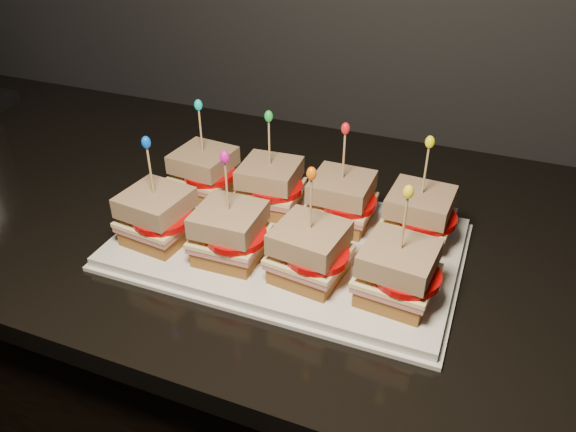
% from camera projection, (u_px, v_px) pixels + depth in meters
% --- Properties ---
extents(cabinet, '(2.65, 0.65, 0.85)m').
position_uv_depth(cabinet, '(180.00, 372.00, 1.19)').
color(cabinet, black).
rests_on(cabinet, ground).
extents(granite_slab, '(2.69, 0.69, 0.03)m').
position_uv_depth(granite_slab, '(153.00, 194.00, 0.95)').
color(granite_slab, black).
rests_on(granite_slab, cabinet).
extents(platter, '(0.46, 0.29, 0.02)m').
position_uv_depth(platter, '(288.00, 243.00, 0.79)').
color(platter, white).
rests_on(platter, granite_slab).
extents(platter_rim, '(0.47, 0.30, 0.01)m').
position_uv_depth(platter_rim, '(288.00, 247.00, 0.79)').
color(platter_rim, white).
rests_on(platter_rim, granite_slab).
extents(sandwich_0_bread_bot, '(0.09, 0.09, 0.02)m').
position_uv_depth(sandwich_0_bread_bot, '(206.00, 187.00, 0.88)').
color(sandwich_0_bread_bot, brown).
rests_on(sandwich_0_bread_bot, platter).
extents(sandwich_0_ham, '(0.10, 0.09, 0.01)m').
position_uv_depth(sandwich_0_ham, '(205.00, 179.00, 0.88)').
color(sandwich_0_ham, '#C96363').
rests_on(sandwich_0_ham, sandwich_0_bread_bot).
extents(sandwich_0_cheese, '(0.10, 0.09, 0.01)m').
position_uv_depth(sandwich_0_cheese, '(205.00, 175.00, 0.87)').
color(sandwich_0_cheese, '#FCE89A').
rests_on(sandwich_0_cheese, sandwich_0_ham).
extents(sandwich_0_tomato, '(0.08, 0.08, 0.01)m').
position_uv_depth(sandwich_0_tomato, '(209.00, 174.00, 0.86)').
color(sandwich_0_tomato, '#B90605').
rests_on(sandwich_0_tomato, sandwich_0_cheese).
extents(sandwich_0_bread_top, '(0.09, 0.09, 0.03)m').
position_uv_depth(sandwich_0_bread_top, '(203.00, 160.00, 0.86)').
color(sandwich_0_bread_top, '#512711').
rests_on(sandwich_0_bread_top, sandwich_0_tomato).
extents(sandwich_0_pick, '(0.00, 0.00, 0.09)m').
position_uv_depth(sandwich_0_pick, '(201.00, 134.00, 0.83)').
color(sandwich_0_pick, tan).
rests_on(sandwich_0_pick, sandwich_0_bread_top).
extents(sandwich_0_frill, '(0.01, 0.01, 0.02)m').
position_uv_depth(sandwich_0_frill, '(198.00, 105.00, 0.81)').
color(sandwich_0_frill, '#0BC0B8').
rests_on(sandwich_0_frill, sandwich_0_pick).
extents(sandwich_1_bread_bot, '(0.08, 0.08, 0.02)m').
position_uv_depth(sandwich_1_bread_bot, '(270.00, 201.00, 0.85)').
color(sandwich_1_bread_bot, brown).
rests_on(sandwich_1_bread_bot, platter).
extents(sandwich_1_ham, '(0.09, 0.09, 0.01)m').
position_uv_depth(sandwich_1_ham, '(270.00, 192.00, 0.84)').
color(sandwich_1_ham, '#C96363').
rests_on(sandwich_1_ham, sandwich_1_bread_bot).
extents(sandwich_1_cheese, '(0.09, 0.09, 0.01)m').
position_uv_depth(sandwich_1_cheese, '(270.00, 188.00, 0.84)').
color(sandwich_1_cheese, '#FCE89A').
rests_on(sandwich_1_cheese, sandwich_1_ham).
extents(sandwich_1_tomato, '(0.08, 0.08, 0.01)m').
position_uv_depth(sandwich_1_tomato, '(276.00, 187.00, 0.83)').
color(sandwich_1_tomato, '#B90605').
rests_on(sandwich_1_tomato, sandwich_1_cheese).
extents(sandwich_1_bread_top, '(0.09, 0.09, 0.03)m').
position_uv_depth(sandwich_1_bread_top, '(270.00, 173.00, 0.82)').
color(sandwich_1_bread_top, '#512711').
rests_on(sandwich_1_bread_top, sandwich_1_tomato).
extents(sandwich_1_pick, '(0.00, 0.00, 0.09)m').
position_uv_depth(sandwich_1_pick, '(269.00, 146.00, 0.80)').
color(sandwich_1_pick, tan).
rests_on(sandwich_1_pick, sandwich_1_bread_top).
extents(sandwich_1_frill, '(0.01, 0.01, 0.02)m').
position_uv_depth(sandwich_1_frill, '(269.00, 116.00, 0.77)').
color(sandwich_1_frill, green).
rests_on(sandwich_1_frill, sandwich_1_pick).
extents(sandwich_2_bread_bot, '(0.08, 0.08, 0.02)m').
position_uv_depth(sandwich_2_bread_bot, '(340.00, 215.00, 0.82)').
color(sandwich_2_bread_bot, brown).
rests_on(sandwich_2_bread_bot, platter).
extents(sandwich_2_ham, '(0.09, 0.09, 0.01)m').
position_uv_depth(sandwich_2_ham, '(341.00, 207.00, 0.81)').
color(sandwich_2_ham, '#C96363').
rests_on(sandwich_2_ham, sandwich_2_bread_bot).
extents(sandwich_2_cheese, '(0.09, 0.09, 0.01)m').
position_uv_depth(sandwich_2_cheese, '(341.00, 202.00, 0.80)').
color(sandwich_2_cheese, '#FCE89A').
rests_on(sandwich_2_cheese, sandwich_2_ham).
extents(sandwich_2_tomato, '(0.08, 0.08, 0.01)m').
position_uv_depth(sandwich_2_tomato, '(348.00, 202.00, 0.79)').
color(sandwich_2_tomato, '#B90605').
rests_on(sandwich_2_tomato, sandwich_2_cheese).
extents(sandwich_2_bread_top, '(0.08, 0.08, 0.03)m').
position_uv_depth(sandwich_2_bread_top, '(342.00, 187.00, 0.79)').
color(sandwich_2_bread_top, '#512711').
rests_on(sandwich_2_bread_top, sandwich_2_tomato).
extents(sandwich_2_pick, '(0.00, 0.00, 0.09)m').
position_uv_depth(sandwich_2_pick, '(344.00, 159.00, 0.77)').
color(sandwich_2_pick, tan).
rests_on(sandwich_2_pick, sandwich_2_bread_top).
extents(sandwich_2_frill, '(0.01, 0.01, 0.02)m').
position_uv_depth(sandwich_2_frill, '(345.00, 129.00, 0.74)').
color(sandwich_2_frill, red).
rests_on(sandwich_2_frill, sandwich_2_pick).
extents(sandwich_3_bread_bot, '(0.08, 0.08, 0.02)m').
position_uv_depth(sandwich_3_bread_bot, '(416.00, 231.00, 0.78)').
color(sandwich_3_bread_bot, brown).
rests_on(sandwich_3_bread_bot, platter).
extents(sandwich_3_ham, '(0.09, 0.09, 0.01)m').
position_uv_depth(sandwich_3_ham, '(418.00, 222.00, 0.77)').
color(sandwich_3_ham, '#C96363').
rests_on(sandwich_3_ham, sandwich_3_bread_bot).
extents(sandwich_3_cheese, '(0.09, 0.09, 0.01)m').
position_uv_depth(sandwich_3_cheese, '(418.00, 218.00, 0.77)').
color(sandwich_3_cheese, '#FCE89A').
rests_on(sandwich_3_cheese, sandwich_3_ham).
extents(sandwich_3_tomato, '(0.08, 0.08, 0.01)m').
position_uv_depth(sandwich_3_tomato, '(427.00, 217.00, 0.76)').
color(sandwich_3_tomato, '#B90605').
rests_on(sandwich_3_tomato, sandwich_3_cheese).
extents(sandwich_3_bread_top, '(0.09, 0.09, 0.03)m').
position_uv_depth(sandwich_3_bread_top, '(421.00, 202.00, 0.75)').
color(sandwich_3_bread_top, '#512711').
rests_on(sandwich_3_bread_top, sandwich_3_tomato).
extents(sandwich_3_pick, '(0.00, 0.00, 0.09)m').
position_uv_depth(sandwich_3_pick, '(425.00, 173.00, 0.73)').
color(sandwich_3_pick, tan).
rests_on(sandwich_3_pick, sandwich_3_bread_top).
extents(sandwich_3_frill, '(0.01, 0.01, 0.02)m').
position_uv_depth(sandwich_3_frill, '(430.00, 142.00, 0.71)').
color(sandwich_3_frill, '#F1E608').
rests_on(sandwich_3_frill, sandwich_3_pick).
extents(sandwich_4_bread_bot, '(0.09, 0.09, 0.02)m').
position_uv_depth(sandwich_4_bread_bot, '(160.00, 232.00, 0.78)').
color(sandwich_4_bread_bot, brown).
rests_on(sandwich_4_bread_bot, platter).
extents(sandwich_4_ham, '(0.10, 0.09, 0.01)m').
position_uv_depth(sandwich_4_ham, '(158.00, 223.00, 0.77)').
color(sandwich_4_ham, '#C96363').
rests_on(sandwich_4_ham, sandwich_4_bread_bot).
extents(sandwich_4_cheese, '(0.10, 0.10, 0.01)m').
position_uv_depth(sandwich_4_cheese, '(158.00, 218.00, 0.77)').
color(sandwich_4_cheese, '#FCE89A').
rests_on(sandwich_4_cheese, sandwich_4_ham).
extents(sandwich_4_tomato, '(0.08, 0.08, 0.01)m').
position_uv_depth(sandwich_4_tomato, '(162.00, 218.00, 0.76)').
color(sandwich_4_tomato, '#B90605').
rests_on(sandwich_4_tomato, sandwich_4_cheese).
extents(sandwich_4_bread_top, '(0.09, 0.09, 0.03)m').
position_uv_depth(sandwich_4_bread_top, '(155.00, 202.00, 0.75)').
color(sandwich_4_bread_top, '#512711').
rests_on(sandwich_4_bread_top, sandwich_4_tomato).
extents(sandwich_4_pick, '(0.00, 0.00, 0.09)m').
position_uv_depth(sandwich_4_pick, '(151.00, 174.00, 0.73)').
color(sandwich_4_pick, tan).
rests_on(sandwich_4_pick, sandwich_4_bread_top).
extents(sandwich_4_frill, '(0.01, 0.01, 0.02)m').
position_uv_depth(sandwich_4_frill, '(146.00, 142.00, 0.71)').
color(sandwich_4_frill, blue).
rests_on(sandwich_4_frill, sandwich_4_pick).
extents(sandwich_5_bread_bot, '(0.08, 0.08, 0.02)m').
position_uv_depth(sandwich_5_bread_bot, '(231.00, 249.00, 0.75)').
color(sandwich_5_bread_bot, brown).
rests_on(sandwich_5_bread_bot, platter).
extents(sandwich_5_ham, '(0.09, 0.09, 0.01)m').
position_uv_depth(sandwich_5_ham, '(230.00, 240.00, 0.74)').
color(sandwich_5_ham, '#C96363').
rests_on(sandwich_5_ham, sandwich_5_bread_bot).
extents(sandwich_5_cheese, '(0.09, 0.09, 0.01)m').
position_uv_depth(sandwich_5_cheese, '(230.00, 236.00, 0.73)').
color(sandwich_5_cheese, '#FCE89A').
rests_on(sandwich_5_cheese, sandwich_5_ham).
extents(sandwich_5_tomato, '(0.08, 0.08, 0.01)m').
position_uv_depth(sandwich_5_tomato, '(236.00, 235.00, 0.72)').
color(sandwich_5_tomato, '#B90605').
rests_on(sandwich_5_tomato, sandwich_5_cheese).
extents(sandwich_5_bread_top, '(0.08, 0.08, 0.03)m').
position_uv_depth(sandwich_5_bread_top, '(229.00, 219.00, 0.72)').
color(sandwich_5_bread_top, '#512711').
rests_on(sandwich_5_bread_top, sandwich_5_tomato).
extents(sandwich_5_pick, '(0.00, 0.00, 0.09)m').
position_uv_depth(sandwich_5_pick, '(227.00, 190.00, 0.70)').
color(sandwich_5_pick, tan).
rests_on(sandwich_5_pick, sandwich_5_bread_top).
extents(sandwich_5_frill, '(0.01, 0.01, 0.02)m').
position_uv_depth(sandwich_5_frill, '(225.00, 157.00, 0.67)').
color(sandwich_5_frill, '#CC109A').
rests_on(sandwich_5_frill, sandwich_5_pick).
extents(sandwich_6_bread_bot, '(0.09, 0.09, 0.02)m').
position_uv_depth(sandwich_6_bread_bot, '(309.00, 268.00, 0.71)').
color(sandwich_6_bread_bot, brown).
rests_on(sandwich_6_bread_bot, platter).
extents(sandwich_6_ham, '(0.10, 0.09, 0.01)m').
position_uv_depth(sandwich_6_ham, '(309.00, 259.00, 0.70)').
color(sandwich_6_ham, '#C96363').
rests_on(sandwich_6_ham, sandwich_6_bread_bot).
extents(sandwich_6_cheese, '(0.10, 0.10, 0.01)m').
position_uv_depth(sandwich_6_cheese, '(309.00, 254.00, 0.70)').
color(sandwich_6_cheese, '#FCE89A').
rests_on(sandwich_6_cheese, sandwich_6_ham).
extents(sandwich_6_tomato, '(0.08, 0.08, 0.01)m').
position_uv_depth(sandwich_6_tomato, '(317.00, 254.00, 0.69)').
color(sandwich_6_tomato, '#B90605').
rests_on(sandwich_6_tomato, sandwich_6_cheese).
extents(sandwich_6_bread_top, '(0.09, 0.09, 0.03)m').
position_uv_depth(sandwich_6_bread_top, '(310.00, 238.00, 0.69)').
color(sandwich_6_bread_top, '#512711').
rests_on(sandwich_6_bread_top, sandwich_6_tomato).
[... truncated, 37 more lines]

